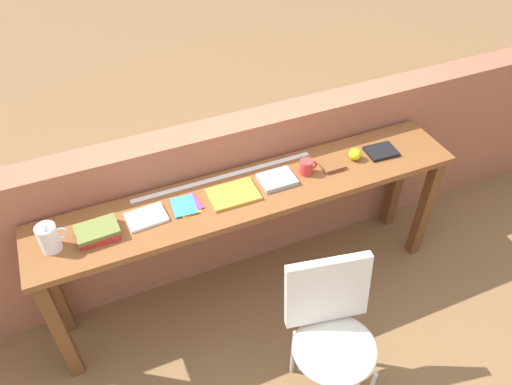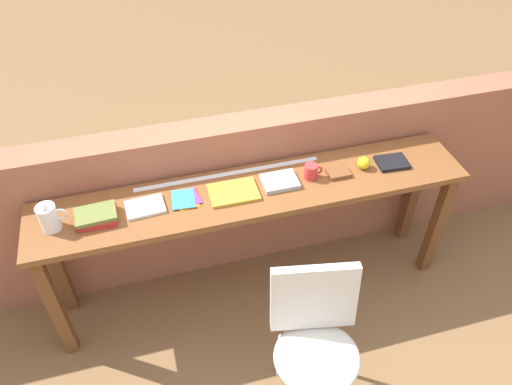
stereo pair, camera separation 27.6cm
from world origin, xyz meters
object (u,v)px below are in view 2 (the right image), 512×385
at_px(pitcher_white, 49,217).
at_px(magazine_cycling, 145,207).
at_px(leather_journal_brown, 338,173).
at_px(book_stack_leftmost, 96,216).
at_px(mug, 311,171).
at_px(sports_ball_small, 364,163).
at_px(book_open_centre, 233,192).
at_px(book_repair_rightmost, 392,162).
at_px(chair_white_moulded, 316,337).
at_px(pamphlet_pile_colourful, 186,199).

relative_size(pitcher_white, magazine_cycling, 0.90).
bearing_deg(leather_journal_brown, book_stack_leftmost, -179.28).
relative_size(mug, sports_ball_small, 1.44).
bearing_deg(magazine_cycling, book_open_centre, -5.40).
height_order(leather_journal_brown, book_repair_rightmost, leather_journal_brown).
xyz_separation_m(book_stack_leftmost, mug, (1.21, 0.02, 0.02)).
distance_m(pitcher_white, book_repair_rightmost, 1.94).
distance_m(chair_white_moulded, book_open_centre, 0.89).
xyz_separation_m(chair_white_moulded, pamphlet_pile_colourful, (-0.49, 0.80, 0.36)).
relative_size(mug, leather_journal_brown, 0.85).
distance_m(book_stack_leftmost, magazine_cycling, 0.26).
xyz_separation_m(pitcher_white, pamphlet_pile_colourful, (0.70, 0.03, -0.07)).
bearing_deg(book_repair_rightmost, pamphlet_pile_colourful, -176.86).
xyz_separation_m(pitcher_white, book_repair_rightmost, (1.94, 0.01, -0.07)).
height_order(magazine_cycling, sports_ball_small, sports_ball_small).
relative_size(pitcher_white, book_repair_rightmost, 1.00).
bearing_deg(pamphlet_pile_colourful, book_open_centre, -4.80).
xyz_separation_m(pitcher_white, book_open_centre, (0.97, 0.01, -0.07)).
xyz_separation_m(magazine_cycling, mug, (0.95, 0.00, 0.04)).
bearing_deg(book_repair_rightmost, sports_ball_small, -179.25).
bearing_deg(book_stack_leftmost, leather_journal_brown, 0.29).
bearing_deg(book_repair_rightmost, book_stack_leftmost, -175.65).
relative_size(book_stack_leftmost, magazine_cycling, 1.07).
distance_m(magazine_cycling, book_open_centre, 0.49).
bearing_deg(pamphlet_pile_colourful, leather_journal_brown, -1.47).
xyz_separation_m(book_open_centre, leather_journal_brown, (0.63, -0.00, 0.00)).
distance_m(pitcher_white, sports_ball_small, 1.76).
bearing_deg(pitcher_white, chair_white_moulded, -32.73).
xyz_separation_m(chair_white_moulded, mug, (0.24, 0.79, 0.40)).
distance_m(magazine_cycling, pamphlet_pile_colourful, 0.22).
distance_m(chair_white_moulded, sports_ball_small, 1.05).
relative_size(magazine_cycling, sports_ball_small, 2.69).
height_order(chair_white_moulded, book_stack_leftmost, book_stack_leftmost).
distance_m(pitcher_white, book_open_centre, 0.97).
distance_m(leather_journal_brown, sports_ball_small, 0.17).
relative_size(book_stack_leftmost, pamphlet_pile_colourful, 1.29).
height_order(book_open_centre, book_repair_rightmost, book_repair_rightmost).
distance_m(book_stack_leftmost, leather_journal_brown, 1.37).
bearing_deg(book_stack_leftmost, book_open_centre, 0.59).
relative_size(book_stack_leftmost, sports_ball_small, 2.89).
height_order(book_stack_leftmost, leather_journal_brown, book_stack_leftmost).
distance_m(magazine_cycling, sports_ball_small, 1.28).
bearing_deg(leather_journal_brown, magazine_cycling, 179.69).
xyz_separation_m(book_stack_leftmost, sports_ball_small, (1.53, 0.02, 0.01)).
relative_size(magazine_cycling, book_repair_rightmost, 1.12).
xyz_separation_m(mug, leather_journal_brown, (0.16, -0.02, -0.03)).
relative_size(pamphlet_pile_colourful, book_open_centre, 0.63).
bearing_deg(book_stack_leftmost, book_repair_rightmost, 0.42).
xyz_separation_m(pitcher_white, sports_ball_small, (1.76, 0.02, -0.04)).
height_order(pitcher_white, magazine_cycling, pitcher_white).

